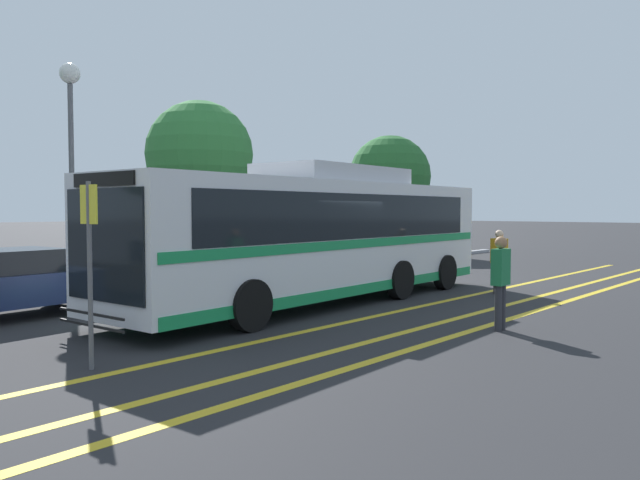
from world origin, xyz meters
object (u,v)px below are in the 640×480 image
(pedestrian_1, at_px, (499,257))
(bus_stop_sign, at_px, (90,252))
(tree_2, at_px, (390,176))
(transit_bus, at_px, (320,234))
(tree_1, at_px, (200,155))
(parked_car_1, at_px, (15,283))
(pedestrian_0, at_px, (501,277))
(street_lamp, at_px, (71,120))

(pedestrian_1, xyz_separation_m, bus_stop_sign, (-11.51, 0.83, 0.70))
(tree_2, bearing_deg, transit_bus, -150.77)
(tree_1, bearing_deg, parked_car_1, -147.63)
(bus_stop_sign, height_order, tree_1, tree_1)
(transit_bus, bearing_deg, pedestrian_0, 172.00)
(tree_1, bearing_deg, pedestrian_1, -87.71)
(parked_car_1, xyz_separation_m, pedestrian_1, (10.32, -6.19, 0.26))
(tree_1, distance_m, tree_2, 11.36)
(street_lamp, xyz_separation_m, tree_1, (7.18, 3.65, -0.24))
(transit_bus, height_order, street_lamp, street_lamp)
(tree_2, bearing_deg, pedestrian_0, -139.35)
(pedestrian_0, relative_size, street_lamp, 0.29)
(street_lamp, bearing_deg, pedestrian_1, -48.82)
(pedestrian_1, xyz_separation_m, street_lamp, (-7.68, 8.78, 3.73))
(pedestrian_0, xyz_separation_m, tree_2, (15.67, 13.45, 3.00))
(pedestrian_0, distance_m, street_lamp, 12.03)
(street_lamp, relative_size, tree_1, 0.95)
(parked_car_1, height_order, bus_stop_sign, bus_stop_sign)
(tree_1, bearing_deg, transit_bus, -111.96)
(pedestrian_1, bearing_deg, tree_1, -171.68)
(transit_bus, bearing_deg, parked_car_1, 55.64)
(parked_car_1, xyz_separation_m, tree_1, (9.83, 6.23, 3.75))
(parked_car_1, relative_size, pedestrian_0, 2.58)
(pedestrian_1, height_order, street_lamp, street_lamp)
(bus_stop_sign, bearing_deg, parked_car_1, -15.39)
(parked_car_1, distance_m, pedestrian_1, 12.04)
(street_lamp, bearing_deg, tree_2, 7.26)
(transit_bus, bearing_deg, tree_2, -63.69)
(pedestrian_0, height_order, street_lamp, street_lamp)
(pedestrian_0, distance_m, pedestrian_1, 5.42)
(pedestrian_0, bearing_deg, transit_bus, -96.41)
(transit_bus, distance_m, street_lamp, 7.59)
(pedestrian_1, bearing_deg, pedestrian_0, -58.53)
(parked_car_1, relative_size, tree_2, 0.75)
(pedestrian_1, relative_size, tree_2, 0.28)
(street_lamp, distance_m, tree_1, 8.06)
(street_lamp, distance_m, tree_2, 18.62)
(transit_bus, distance_m, pedestrian_0, 5.00)
(transit_bus, relative_size, tree_1, 1.87)
(bus_stop_sign, xyz_separation_m, tree_2, (22.29, 10.30, 2.34))
(parked_car_1, bearing_deg, bus_stop_sign, -16.76)
(transit_bus, height_order, tree_1, tree_1)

